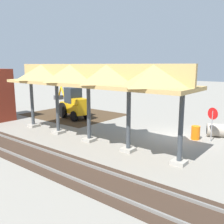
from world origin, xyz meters
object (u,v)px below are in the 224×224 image
at_px(concrete_pipe, 216,130).
at_px(backhoe, 74,104).
at_px(stop_sign, 212,117).
at_px(traffic_barrel, 196,133).

bearing_deg(concrete_pipe, backhoe, 9.07).
xyz_separation_m(stop_sign, concrete_pipe, (0.10, -1.34, -1.13)).
distance_m(stop_sign, backhoe, 12.19).
distance_m(backhoe, concrete_pipe, 12.26).
bearing_deg(backhoe, concrete_pipe, -170.93).
xyz_separation_m(concrete_pipe, traffic_barrel, (0.84, 1.54, 0.00)).
relative_size(concrete_pipe, traffic_barrel, 1.58).
distance_m(stop_sign, traffic_barrel, 1.48).
bearing_deg(traffic_barrel, backhoe, 2.00).
relative_size(stop_sign, traffic_barrel, 2.44).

